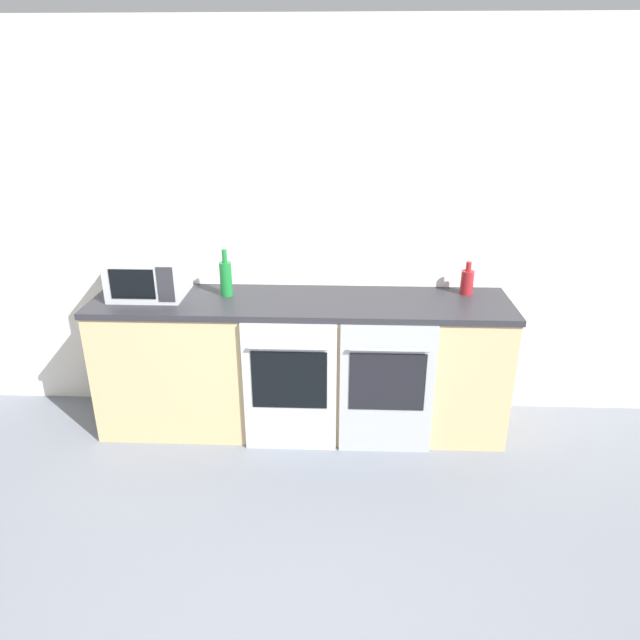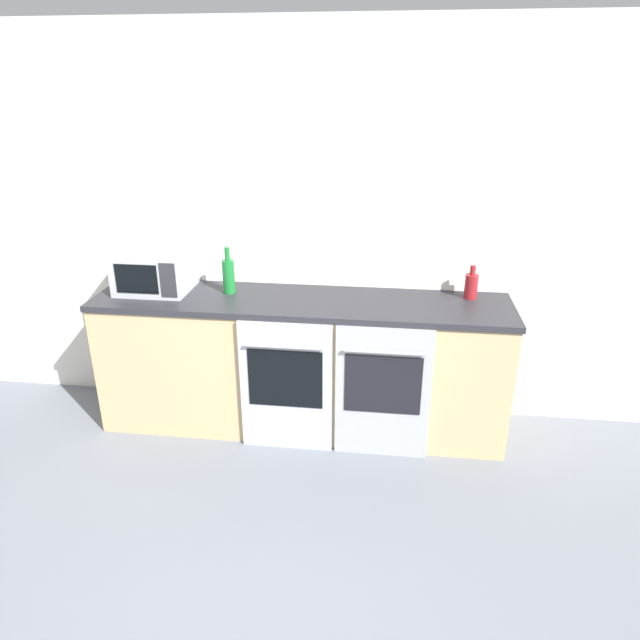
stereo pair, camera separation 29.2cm
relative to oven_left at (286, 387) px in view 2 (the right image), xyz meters
The scene contains 7 objects.
wall_back 1.06m from the oven_left, 85.24° to the left, with size 10.00×0.06×2.60m.
counter_back 0.31m from the oven_left, 80.35° to the left, with size 2.71×0.61×0.93m.
oven_left is the anchor object (origin of this frame).
oven_right 0.61m from the oven_left, ahead, with size 0.59×0.06×0.89m.
microwave 1.18m from the oven_left, 158.75° to the left, with size 0.47×0.39×0.28m.
bottle_green 0.83m from the oven_left, 139.71° to the left, with size 0.08×0.08×0.31m.
bottle_red 1.35m from the oven_left, 22.24° to the left, with size 0.08×0.08×0.22m.
Camera 2 is at (0.56, -1.47, 2.22)m, focal length 32.00 mm.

